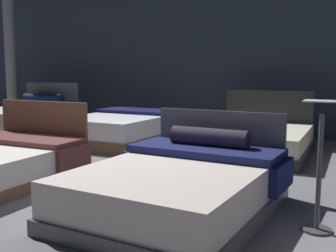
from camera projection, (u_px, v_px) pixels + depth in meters
name	position (u px, v px, depth m)	size (l,w,h in m)	color
ground_plane	(132.00, 171.00, 5.30)	(18.00, 18.00, 0.02)	slate
showroom_back_wall	(224.00, 48.00, 8.30)	(18.00, 0.06, 3.50)	#333D4C
bed_2	(180.00, 185.00, 3.71)	(1.69, 2.10, 0.85)	#525459
bed_4	(23.00, 120.00, 8.35)	(1.64, 1.96, 1.03)	#51555B
bed_5	(121.00, 129.00, 7.26)	(1.63, 2.06, 0.56)	brown
bed_6	(255.00, 141.00, 6.29)	(1.64, 1.99, 0.95)	#222426
price_sign	(319.00, 182.00, 3.22)	(0.28, 0.24, 1.05)	#3F3F44
support_pillar	(10.00, 52.00, 9.83)	(0.26, 0.26, 3.50)	#99999E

